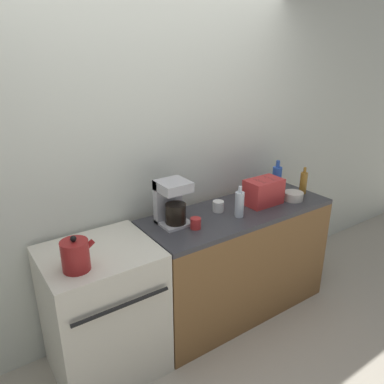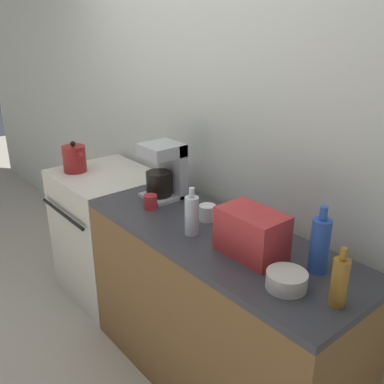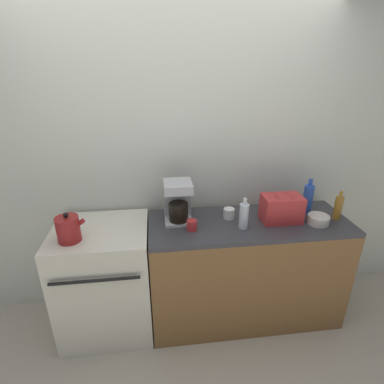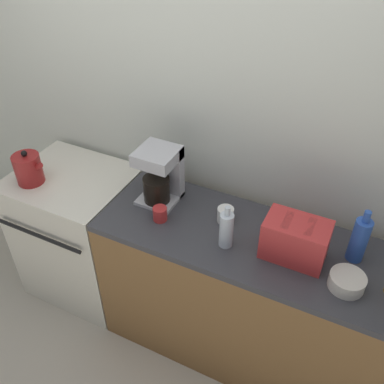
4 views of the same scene
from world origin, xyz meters
TOP-DOWN VIEW (x-y plane):
  - ground_plane at (0.00, 0.00)m, footprint 12.00×12.00m
  - wall_back at (0.00, 0.67)m, footprint 8.00×0.05m
  - stove at (-0.59, 0.31)m, footprint 0.71×0.65m
  - counter_block at (0.56, 0.29)m, footprint 1.57×0.58m
  - kettle at (-0.76, 0.17)m, footprint 0.20×0.16m
  - toaster at (0.80, 0.27)m, footprint 0.30×0.19m
  - coffee_maker at (0.01, 0.39)m, footprint 0.21×0.22m
  - bottle_amber at (1.25, 0.25)m, footprint 0.06×0.06m
  - bottle_clear at (0.48, 0.20)m, footprint 0.07×0.07m
  - bottle_blue at (1.07, 0.39)m, footprint 0.08×0.08m
  - cup_white at (0.41, 0.36)m, footprint 0.09×0.09m
  - cup_red at (0.10, 0.22)m, footprint 0.08×0.08m
  - bowl at (1.07, 0.19)m, footprint 0.16×0.16m

SIDE VIEW (x-z plane):
  - ground_plane at x=0.00m, z-range 0.00..0.00m
  - counter_block at x=0.56m, z-range 0.00..0.93m
  - stove at x=-0.59m, z-range 0.01..0.94m
  - bowl at x=1.07m, z-range 0.93..1.00m
  - cup_red at x=0.10m, z-range 0.93..1.01m
  - cup_white at x=0.41m, z-range 0.93..1.01m
  - kettle at x=-0.76m, z-range 0.91..1.13m
  - bottle_amber at x=1.25m, z-range 0.91..1.14m
  - bottle_clear at x=0.48m, z-range 0.91..1.15m
  - toaster at x=0.80m, z-range 0.93..1.14m
  - bottle_blue at x=1.07m, z-range 0.90..1.19m
  - coffee_maker at x=0.01m, z-range 0.93..1.26m
  - wall_back at x=0.00m, z-range 0.00..2.60m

